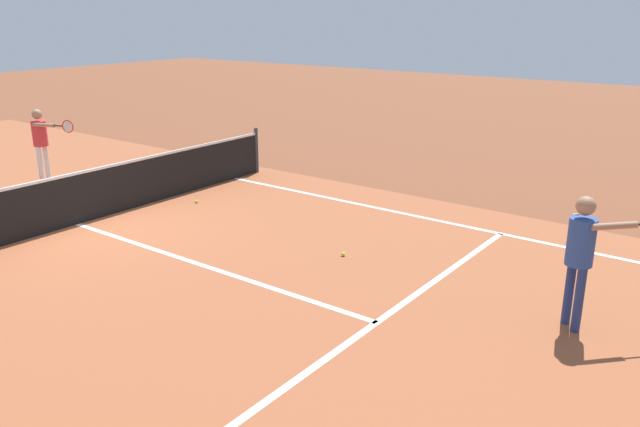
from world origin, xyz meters
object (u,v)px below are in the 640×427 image
object	(u,v)px
net	(74,198)
player_far	(41,137)
player_near	(583,248)
tennis_ball_near_net	(197,202)
tennis_ball_mid_court	(343,254)

from	to	relation	value
net	player_far	distance (m)	3.68
net	player_far	size ratio (longest dim) A/B	6.06
player_near	tennis_ball_near_net	size ratio (longest dim) A/B	25.43
tennis_ball_near_net	player_far	bearing A→B (deg)	101.04
net	tennis_ball_near_net	world-z (taller)	net
player_near	tennis_ball_near_net	distance (m)	7.76
tennis_ball_mid_court	player_near	bearing A→B (deg)	-93.99
net	tennis_ball_near_net	distance (m)	2.39
net	player_near	bearing A→B (deg)	-80.85
net	tennis_ball_mid_court	distance (m)	5.07
tennis_ball_near_net	net	bearing A→B (deg)	161.27
player_near	player_far	xyz separation A→B (m)	(0.07, 11.75, -0.04)
player_near	tennis_ball_near_net	world-z (taller)	player_near
player_near	tennis_ball_near_net	bearing A→B (deg)	83.52
tennis_ball_mid_court	net	bearing A→B (deg)	108.53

